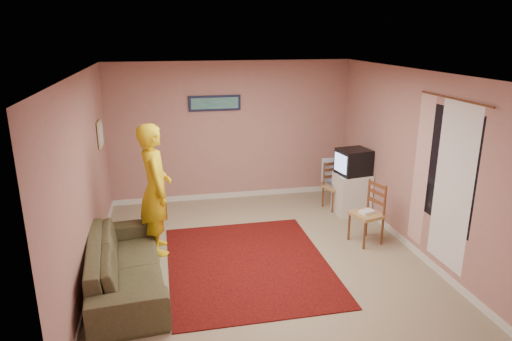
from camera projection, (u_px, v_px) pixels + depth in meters
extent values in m
plane|color=gray|center=(259.00, 256.00, 6.55)|extent=(5.00, 5.00, 0.00)
cube|color=#AD7472|center=(231.00, 132.00, 8.52)|extent=(4.50, 0.02, 2.60)
cube|color=#AD7472|center=(321.00, 254.00, 3.83)|extent=(4.50, 0.02, 2.60)
cube|color=#AD7472|center=(85.00, 180.00, 5.74)|extent=(0.02, 5.00, 2.60)
cube|color=#AD7472|center=(411.00, 161.00, 6.61)|extent=(0.02, 5.00, 2.60)
cube|color=white|center=(259.00, 72.00, 5.80)|extent=(4.50, 5.00, 0.02)
cube|color=silver|center=(232.00, 195.00, 8.87)|extent=(4.50, 0.02, 0.10)
cube|color=silver|center=(96.00, 268.00, 6.11)|extent=(0.02, 5.00, 0.10)
cube|color=silver|center=(402.00, 239.00, 6.97)|extent=(0.02, 5.00, 0.10)
cube|color=black|center=(449.00, 168.00, 5.72)|extent=(0.01, 1.10, 1.50)
cube|color=white|center=(453.00, 187.00, 5.64)|extent=(0.01, 0.75, 2.10)
cube|color=silver|center=(421.00, 171.00, 6.29)|extent=(0.01, 0.35, 2.10)
cylinder|color=brown|center=(454.00, 99.00, 5.46)|extent=(0.02, 1.40, 0.02)
cube|color=#131635|center=(215.00, 103.00, 8.27)|extent=(0.95, 0.03, 0.28)
cube|color=#2D637D|center=(215.00, 103.00, 8.25)|extent=(0.86, 0.01, 0.20)
cube|color=beige|center=(100.00, 134.00, 7.17)|extent=(0.03, 0.38, 0.42)
cube|color=silver|center=(102.00, 134.00, 7.18)|extent=(0.01, 0.30, 0.34)
cube|color=black|center=(248.00, 263.00, 6.33)|extent=(2.18, 2.72, 0.01)
cube|color=silver|center=(352.00, 193.00, 8.04)|extent=(0.56, 0.51, 0.72)
cube|color=black|center=(354.00, 162.00, 7.87)|extent=(0.58, 0.54, 0.44)
cube|color=#8CB2F2|center=(341.00, 163.00, 7.78)|extent=(0.08, 0.37, 0.31)
cube|color=#A57750|center=(336.00, 187.00, 8.22)|extent=(0.46, 0.44, 0.05)
cube|color=brown|center=(336.00, 175.00, 8.16)|extent=(0.38, 0.13, 0.44)
cube|color=#A3A4A8|center=(336.00, 184.00, 8.20)|extent=(0.36, 0.29, 0.05)
cube|color=#88AADF|center=(333.00, 170.00, 8.32)|extent=(0.41, 0.05, 0.43)
cube|color=#A57750|center=(367.00, 215.00, 6.86)|extent=(0.50, 0.51, 0.05)
cube|color=brown|center=(368.00, 200.00, 6.79)|extent=(0.15, 0.42, 0.48)
cube|color=white|center=(367.00, 212.00, 6.85)|extent=(0.24, 0.21, 0.04)
imported|color=#4B4A2D|center=(125.00, 264.00, 5.66)|extent=(1.06, 2.28, 0.65)
imported|color=yellow|center=(155.00, 189.00, 6.46)|extent=(0.54, 0.75, 1.90)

